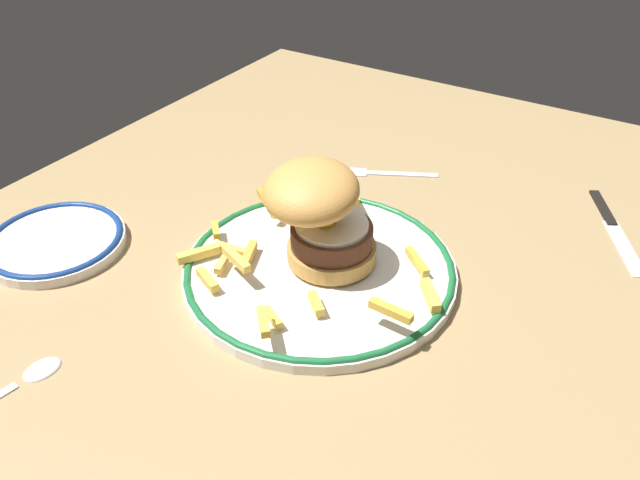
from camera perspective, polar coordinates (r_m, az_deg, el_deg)
name	(u,v)px	position (r cm, az deg, el deg)	size (l,w,h in cm)	color
ground_plane	(312,286)	(72.11, -0.72, -4.07)	(117.51, 89.40, 4.00)	#937A50
dinner_plate	(320,268)	(69.98, 0.00, -2.51)	(29.77, 29.77, 1.60)	white
burger	(323,214)	(66.79, 0.25, 2.35)	(12.04, 12.10, 11.93)	#C28B43
fries_pile	(296,252)	(69.49, -2.12, -1.08)	(28.47, 28.22, 2.68)	gold
side_plate	(55,241)	(80.14, -22.48, -0.09)	(15.82, 15.82, 1.60)	white
fork	(382,173)	(89.37, 5.55, 5.99)	(7.71, 13.48, 0.36)	silver
knife	(612,222)	(86.03, 24.52, 1.43)	(16.56, 9.85, 0.70)	black
spoon	(26,376)	(64.73, -24.69, -10.97)	(13.40, 3.87, 0.90)	silver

